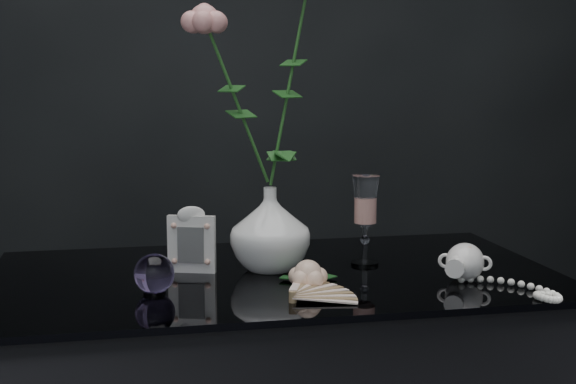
{
  "coord_description": "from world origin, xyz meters",
  "views": [
    {
      "loc": [
        -0.28,
        -1.39,
        1.13
      ],
      "look_at": [
        0.02,
        0.01,
        0.92
      ],
      "focal_mm": 50.0,
      "sensor_mm": 36.0,
      "label": 1
    }
  ],
  "objects": [
    {
      "name": "picture_frame",
      "position": [
        -0.15,
        0.09,
        0.83
      ],
      "size": [
        0.11,
        0.1,
        0.13
      ],
      "primitive_type": null,
      "rotation": [
        0.0,
        0.0,
        -0.33
      ],
      "color": "white",
      "rests_on": "table"
    },
    {
      "name": "loose_rose",
      "position": [
        0.03,
        -0.07,
        0.79
      ],
      "size": [
        0.12,
        0.16,
        0.05
      ],
      "primitive_type": null,
      "rotation": [
        0.0,
        0.0,
        0.05
      ],
      "color": "#FFC4A4",
      "rests_on": "table"
    },
    {
      "name": "roses",
      "position": [
        -0.01,
        0.08,
        1.14
      ],
      "size": [
        0.28,
        0.12,
        0.48
      ],
      "color": "pink",
      "rests_on": "vase"
    },
    {
      "name": "paperweight",
      "position": [
        -0.23,
        -0.05,
        0.8
      ],
      "size": [
        0.09,
        0.09,
        0.07
      ],
      "primitive_type": null,
      "rotation": [
        0.0,
        0.0,
        -0.41
      ],
      "color": "#9B7DCC",
      "rests_on": "table"
    },
    {
      "name": "vase",
      "position": [
        -0.0,
        0.08,
        0.84
      ],
      "size": [
        0.2,
        0.2,
        0.16
      ],
      "primitive_type": "imported",
      "rotation": [
        0.0,
        0.0,
        0.42
      ],
      "color": "white",
      "rests_on": "table"
    },
    {
      "name": "wine_glass",
      "position": [
        0.18,
        0.08,
        0.85
      ],
      "size": [
        0.06,
        0.06,
        0.18
      ],
      "primitive_type": null,
      "rotation": [
        0.0,
        0.0,
        0.03
      ],
      "color": "white",
      "rests_on": "table"
    },
    {
      "name": "pearl_jar",
      "position": [
        0.33,
        -0.07,
        0.8
      ],
      "size": [
        0.33,
        0.33,
        0.07
      ],
      "primitive_type": null,
      "rotation": [
        0.0,
        0.0,
        -0.5
      ],
      "color": "white",
      "rests_on": "table"
    },
    {
      "name": "paper_fan",
      "position": [
        -0.01,
        -0.15,
        0.77
      ],
      "size": [
        0.23,
        0.19,
        0.02
      ],
      "primitive_type": null,
      "rotation": [
        0.0,
        0.0,
        0.11
      ],
      "color": "#FFF6CB",
      "rests_on": "table"
    }
  ]
}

